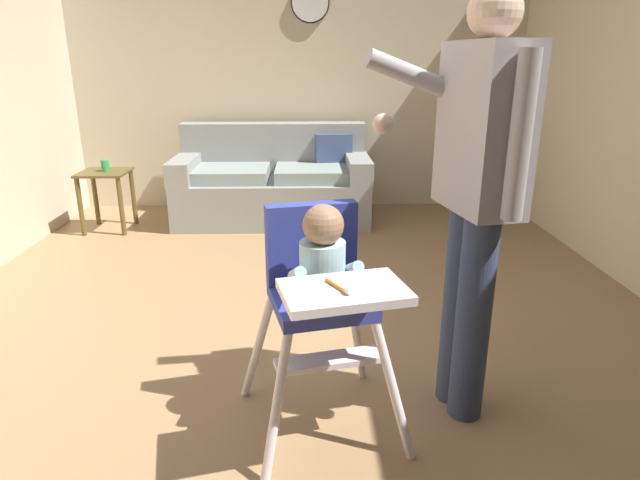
{
  "coord_description": "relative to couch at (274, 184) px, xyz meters",
  "views": [
    {
      "loc": [
        0.06,
        -2.42,
        1.42
      ],
      "look_at": [
        0.11,
        -0.51,
        0.78
      ],
      "focal_mm": 30.01,
      "sensor_mm": 36.0,
      "label": 1
    }
  ],
  "objects": [
    {
      "name": "adult_standing",
      "position": [
        0.95,
        -2.93,
        0.62
      ],
      "size": [
        0.57,
        0.5,
        1.68
      ],
      "rotation": [
        0.0,
        0.0,
        -2.96
      ],
      "color": "#333F5D",
      "rests_on": "ground"
    },
    {
      "name": "sippy_cup",
      "position": [
        -1.42,
        -0.31,
        0.24
      ],
      "size": [
        0.07,
        0.07,
        0.1
      ],
      "primitive_type": "cylinder",
      "color": "green",
      "rests_on": "side_table"
    },
    {
      "name": "couch",
      "position": [
        0.0,
        0.0,
        0.0
      ],
      "size": [
        1.76,
        0.86,
        0.86
      ],
      "rotation": [
        0.0,
        0.0,
        -1.57
      ],
      "color": "gray",
      "rests_on": "ground"
    },
    {
      "name": "side_table",
      "position": [
        -1.43,
        -0.31,
        0.05
      ],
      "size": [
        0.4,
        0.4,
        0.52
      ],
      "color": "brown",
      "rests_on": "ground"
    },
    {
      "name": "high_chair",
      "position": [
        0.35,
        -3.04,
        0.32
      ],
      "size": [
        0.72,
        0.81,
        0.95
      ],
      "rotation": [
        0.0,
        0.0,
        -1.34
      ],
      "color": "white",
      "rests_on": "ground"
    },
    {
      "name": "ground",
      "position": [
        0.24,
        -2.46,
        -0.38
      ],
      "size": [
        5.93,
        7.51,
        0.1
      ],
      "primitive_type": "cube",
      "color": "#9E7851"
    },
    {
      "name": "wall_far",
      "position": [
        0.24,
        0.52,
        1.02
      ],
      "size": [
        5.13,
        0.06,
        2.71
      ],
      "primitive_type": "cube",
      "color": "beige",
      "rests_on": "ground"
    },
    {
      "name": "wall_clock",
      "position": [
        0.35,
        0.48,
        1.59
      ],
      "size": [
        0.36,
        0.04,
        0.36
      ],
      "color": "white"
    }
  ]
}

